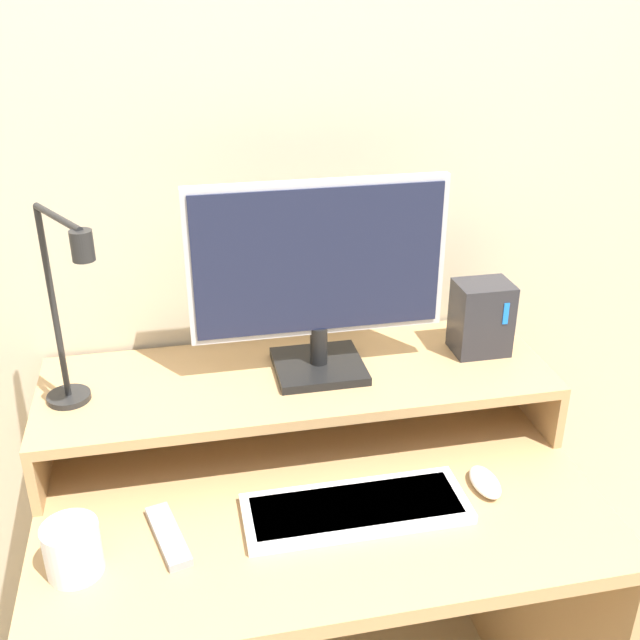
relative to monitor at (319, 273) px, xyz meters
name	(u,v)px	position (x,y,z in m)	size (l,w,h in m)	color
wall_back	(278,177)	(-0.05, 0.20, 0.14)	(6.00, 0.05, 2.50)	beige
desk	(315,569)	(-0.05, -0.18, -0.59)	(1.05, 0.70, 0.75)	tan
monitor_shelf	(298,383)	(-0.05, -0.01, -0.24)	(1.05, 0.35, 0.14)	tan
monitor	(319,273)	(0.00, 0.00, 0.00)	(0.52, 0.17, 0.40)	black
desk_lamp	(67,318)	(-0.47, -0.07, -0.02)	(0.14, 0.21, 0.40)	black
router_dock	(481,318)	(0.36, 0.01, -0.14)	(0.12, 0.09, 0.16)	#28282D
keyboard	(356,508)	(0.01, -0.29, -0.35)	(0.41, 0.15, 0.02)	white
mouse	(485,482)	(0.27, -0.27, -0.35)	(0.05, 0.10, 0.03)	white
remote_control	(168,536)	(-0.33, -0.29, -0.35)	(0.08, 0.17, 0.02)	#99999E
mug	(73,549)	(-0.48, -0.34, -0.31)	(0.09, 0.09, 0.09)	white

